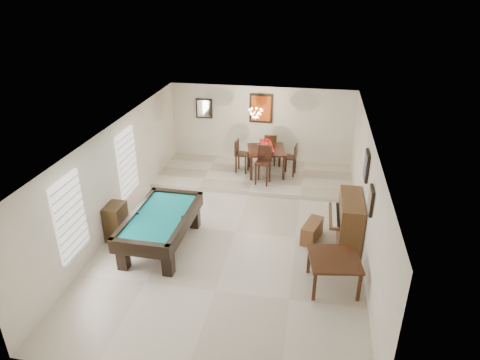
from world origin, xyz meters
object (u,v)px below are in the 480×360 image
(upright_piano, at_px, (344,220))
(dining_chair_west, at_px, (242,156))
(pool_table, at_px, (161,231))
(dining_table, at_px, (266,160))
(dining_chair_north, at_px, (270,149))
(apothecary_chest, at_px, (116,222))
(dining_chair_east, at_px, (290,160))
(chandelier, at_px, (256,110))
(piano_bench, at_px, (312,231))
(dining_chair_south, at_px, (263,166))
(square_table, at_px, (333,272))
(flower_vase, at_px, (267,142))

(upright_piano, distance_m, dining_chair_west, 4.48)
(upright_piano, bearing_deg, pool_table, -167.39)
(dining_table, xyz_separation_m, dining_chair_north, (0.03, 0.76, 0.06))
(pool_table, xyz_separation_m, upright_piano, (4.18, 0.93, 0.18))
(dining_chair_north, bearing_deg, apothecary_chest, 49.43)
(dining_table, distance_m, dining_chair_east, 0.74)
(pool_table, bearing_deg, dining_table, 66.95)
(chandelier, bearing_deg, dining_chair_east, 10.43)
(piano_bench, bearing_deg, dining_chair_west, 124.47)
(pool_table, distance_m, dining_chair_north, 5.40)
(dining_chair_north, height_order, dining_chair_east, dining_chair_north)
(dining_chair_south, bearing_deg, upright_piano, -41.32)
(dining_chair_east, bearing_deg, chandelier, -72.31)
(dining_chair_south, bearing_deg, dining_chair_west, 143.72)
(apothecary_chest, distance_m, dining_chair_east, 5.66)
(square_table, bearing_deg, dining_table, 111.63)
(chandelier, bearing_deg, apothecary_chest, -125.14)
(pool_table, relative_size, flower_vase, 10.48)
(piano_bench, relative_size, dining_chair_west, 0.78)
(dining_chair_east, bearing_deg, pool_table, -24.53)
(dining_chair_west, bearing_deg, apothecary_chest, 155.55)
(piano_bench, xyz_separation_m, flower_vase, (-1.53, 3.35, 0.95))
(dining_table, distance_m, dining_chair_south, 0.74)
(pool_table, height_order, piano_bench, pool_table)
(square_table, height_order, dining_chair_north, dining_chair_north)
(dining_chair_east, bearing_deg, dining_chair_south, -36.71)
(dining_chair_south, relative_size, dining_chair_east, 1.14)
(piano_bench, xyz_separation_m, apothecary_chest, (-4.65, -0.76, 0.22))
(apothecary_chest, bearing_deg, dining_chair_north, 57.11)
(pool_table, relative_size, apothecary_chest, 2.76)
(dining_chair_west, bearing_deg, piano_bench, -140.11)
(piano_bench, xyz_separation_m, chandelier, (-1.87, 3.19, 1.97))
(dining_chair_west, bearing_deg, upright_piano, -132.36)
(chandelier, bearing_deg, dining_chair_north, 68.18)
(pool_table, xyz_separation_m, square_table, (3.92, -0.76, -0.07))
(flower_vase, relative_size, chandelier, 0.39)
(dining_chair_east, xyz_separation_m, chandelier, (-1.07, -0.20, 1.58))
(square_table, relative_size, dining_chair_north, 0.94)
(pool_table, height_order, flower_vase, flower_vase)
(apothecary_chest, height_order, dining_chair_west, dining_chair_west)
(flower_vase, relative_size, dining_chair_north, 0.22)
(piano_bench, distance_m, dining_chair_north, 4.39)
(piano_bench, bearing_deg, dining_chair_south, 120.49)
(upright_piano, bearing_deg, chandelier, 129.21)
(piano_bench, distance_m, dining_chair_west, 4.07)
(square_table, xyz_separation_m, piano_bench, (-0.46, 1.68, -0.12))
(chandelier, bearing_deg, flower_vase, 25.42)
(square_table, bearing_deg, pool_table, 169.01)
(flower_vase, height_order, chandelier, chandelier)
(piano_bench, relative_size, chandelier, 1.35)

